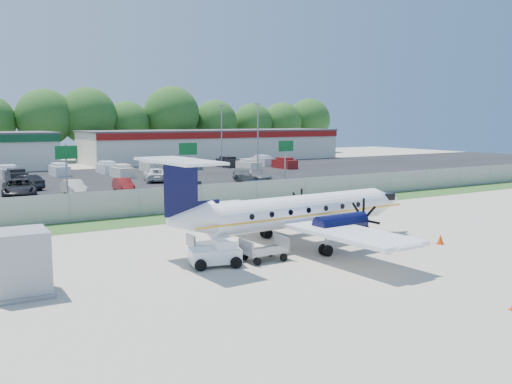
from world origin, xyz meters
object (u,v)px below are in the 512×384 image
aircraft (296,211)px  baggage_cart_near (207,243)px  pushback_tug (217,253)px  service_container (19,265)px  baggage_cart_far (264,250)px

aircraft → baggage_cart_near: bearing=165.3°
pushback_tug → service_container: (-8.86, 0.09, 0.61)m
baggage_cart_far → baggage_cart_near: bearing=116.3°
pushback_tug → baggage_cart_near: 2.93m
service_container → aircraft: bearing=5.6°
aircraft → baggage_cart_near: aircraft is taller
aircraft → pushback_tug: aircraft is taller
aircraft → baggage_cart_far: size_ratio=7.47×
aircraft → baggage_cart_near: 5.20m
baggage_cart_far → aircraft: bearing=30.1°
pushback_tug → baggage_cart_far: size_ratio=1.20×
baggage_cart_near → service_container: size_ratio=0.78×
baggage_cart_far → service_container: 11.34m
pushback_tug → service_container: service_container is taller
aircraft → service_container: aircraft is taller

